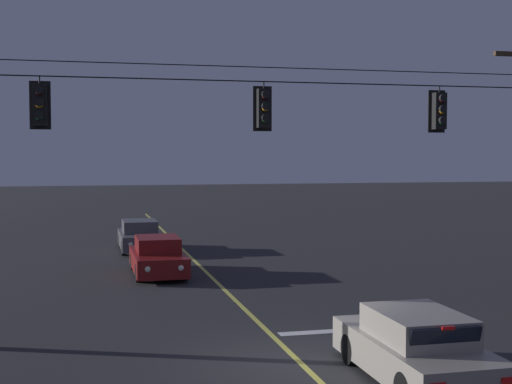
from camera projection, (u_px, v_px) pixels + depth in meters
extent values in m
plane|color=#28282B|center=(301.00, 363.00, 14.97)|extent=(180.00, 180.00, 0.00)
cube|color=#D1C64C|center=(221.00, 286.00, 23.73)|extent=(0.14, 60.00, 0.01)
cube|color=silver|center=(345.00, 330.00, 17.77)|extent=(3.40, 0.36, 0.01)
cylinder|color=black|center=(265.00, 82.00, 17.59)|extent=(14.44, 0.03, 0.03)
cylinder|color=black|center=(265.00, 67.00, 17.57)|extent=(14.44, 0.02, 0.02)
cylinder|color=black|center=(39.00, 80.00, 16.34)|extent=(0.04, 0.04, 0.18)
cube|color=black|center=(40.00, 105.00, 16.37)|extent=(0.32, 0.26, 0.96)
cube|color=black|center=(40.00, 105.00, 16.51)|extent=(0.48, 0.03, 1.12)
sphere|color=#380A0A|center=(39.00, 92.00, 16.20)|extent=(0.17, 0.17, 0.17)
cylinder|color=black|center=(39.00, 90.00, 16.16)|extent=(0.20, 0.10, 0.20)
sphere|color=orange|center=(39.00, 104.00, 16.21)|extent=(0.17, 0.17, 0.17)
cylinder|color=black|center=(39.00, 102.00, 16.17)|extent=(0.20, 0.10, 0.20)
sphere|color=black|center=(40.00, 117.00, 16.23)|extent=(0.17, 0.17, 0.17)
cylinder|color=black|center=(39.00, 115.00, 16.19)|extent=(0.20, 0.10, 0.20)
cylinder|color=black|center=(264.00, 85.00, 17.58)|extent=(0.04, 0.04, 0.18)
cube|color=black|center=(264.00, 108.00, 17.61)|extent=(0.32, 0.26, 0.96)
cube|color=black|center=(262.00, 109.00, 17.75)|extent=(0.48, 0.03, 1.12)
sphere|color=#380A0A|center=(265.00, 96.00, 17.44)|extent=(0.17, 0.17, 0.17)
cylinder|color=black|center=(266.00, 94.00, 17.40)|extent=(0.20, 0.10, 0.20)
sphere|color=orange|center=(265.00, 108.00, 17.45)|extent=(0.17, 0.17, 0.17)
cylinder|color=black|center=(266.00, 106.00, 17.41)|extent=(0.20, 0.10, 0.20)
sphere|color=black|center=(265.00, 120.00, 17.47)|extent=(0.17, 0.17, 0.17)
cylinder|color=black|center=(266.00, 118.00, 17.43)|extent=(0.20, 0.10, 0.20)
cylinder|color=black|center=(439.00, 89.00, 18.69)|extent=(0.04, 0.04, 0.18)
cube|color=black|center=(439.00, 111.00, 18.72)|extent=(0.32, 0.26, 0.96)
cube|color=black|center=(436.00, 111.00, 18.86)|extent=(0.48, 0.03, 1.12)
sphere|color=#380A0A|center=(442.00, 100.00, 18.55)|extent=(0.17, 0.17, 0.17)
cylinder|color=black|center=(443.00, 98.00, 18.51)|extent=(0.20, 0.10, 0.20)
sphere|color=orange|center=(442.00, 111.00, 18.57)|extent=(0.17, 0.17, 0.17)
cylinder|color=black|center=(443.00, 109.00, 18.53)|extent=(0.20, 0.10, 0.20)
sphere|color=black|center=(442.00, 122.00, 18.58)|extent=(0.17, 0.17, 0.17)
cylinder|color=black|center=(443.00, 120.00, 18.54)|extent=(0.20, 0.10, 0.20)
cube|color=gray|center=(414.00, 355.00, 13.75)|extent=(1.80, 4.30, 0.68)
cube|color=gray|center=(418.00, 326.00, 13.61)|extent=(1.51, 2.15, 0.54)
cube|color=black|center=(397.00, 315.00, 14.52)|extent=(1.40, 0.21, 0.48)
cube|color=black|center=(445.00, 340.00, 12.57)|extent=(1.37, 0.18, 0.46)
cylinder|color=black|center=(351.00, 349.00, 14.87)|extent=(0.22, 0.64, 0.64)
cylinder|color=black|center=(420.00, 345.00, 15.24)|extent=(0.22, 0.64, 0.64)
cylinder|color=black|center=(489.00, 383.00, 12.65)|extent=(0.22, 0.64, 0.64)
cube|color=red|center=(509.00, 383.00, 11.80)|extent=(0.28, 0.03, 0.18)
cube|color=red|center=(448.00, 328.00, 12.46)|extent=(0.24, 0.04, 0.06)
cube|color=maroon|center=(158.00, 261.00, 25.97)|extent=(1.80, 4.30, 0.68)
cube|color=maroon|center=(158.00, 244.00, 26.05)|extent=(1.51, 2.15, 0.54)
cube|color=black|center=(160.00, 247.00, 25.14)|extent=(1.40, 0.21, 0.48)
cube|color=black|center=(155.00, 241.00, 27.08)|extent=(1.37, 0.18, 0.46)
cylinder|color=black|center=(185.00, 271.00, 24.87)|extent=(0.22, 0.64, 0.64)
cylinder|color=black|center=(139.00, 273.00, 24.50)|extent=(0.22, 0.64, 0.64)
cylinder|color=black|center=(175.00, 260.00, 27.46)|extent=(0.22, 0.64, 0.64)
cylinder|color=black|center=(134.00, 262.00, 27.09)|extent=(0.22, 0.64, 0.64)
sphere|color=white|center=(181.00, 268.00, 23.99)|extent=(0.20, 0.20, 0.20)
sphere|color=white|center=(148.00, 269.00, 23.73)|extent=(0.20, 0.20, 0.20)
cube|color=#4C4C51|center=(140.00, 240.00, 32.50)|extent=(1.80, 4.30, 0.68)
cube|color=#4C4C51|center=(140.00, 226.00, 32.58)|extent=(1.51, 2.15, 0.54)
cube|color=black|center=(141.00, 228.00, 31.67)|extent=(1.40, 0.21, 0.48)
cube|color=black|center=(138.00, 224.00, 33.61)|extent=(1.37, 0.18, 0.46)
cylinder|color=black|center=(160.00, 247.00, 31.40)|extent=(0.22, 0.64, 0.64)
cylinder|color=black|center=(124.00, 248.00, 31.03)|extent=(0.22, 0.64, 0.64)
cylinder|color=black|center=(155.00, 240.00, 33.99)|extent=(0.22, 0.64, 0.64)
cylinder|color=black|center=(121.00, 241.00, 33.62)|extent=(0.22, 0.64, 0.64)
sphere|color=white|center=(157.00, 244.00, 30.52)|extent=(0.20, 0.20, 0.20)
sphere|color=white|center=(131.00, 245.00, 30.26)|extent=(0.20, 0.20, 0.20)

